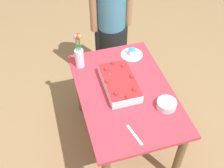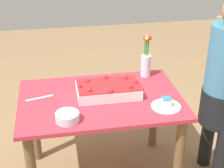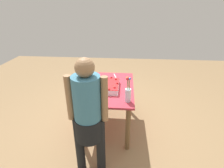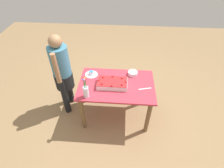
# 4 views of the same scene
# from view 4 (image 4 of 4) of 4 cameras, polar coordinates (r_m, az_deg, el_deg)

# --- Properties ---
(ground_plane) EXTENTS (8.00, 8.00, 0.00)m
(ground_plane) POSITION_cam_4_polar(r_m,az_deg,el_deg) (3.33, 1.23, -9.65)
(ground_plane) COLOR #92734D
(dining_table) EXTENTS (1.21, 0.79, 0.75)m
(dining_table) POSITION_cam_4_polar(r_m,az_deg,el_deg) (2.88, 1.41, -2.09)
(dining_table) COLOR #BD3241
(dining_table) RESTS_ON ground_plane
(sheet_cake) EXTENTS (0.47, 0.26, 0.11)m
(sheet_cake) POSITION_cam_4_polar(r_m,az_deg,el_deg) (2.73, 0.08, 0.25)
(sheet_cake) COLOR white
(sheet_cake) RESTS_ON dining_table
(serving_plate_with_slice) EXTENTS (0.21, 0.21, 0.07)m
(serving_plate_with_slice) POSITION_cam_4_polar(r_m,az_deg,el_deg) (2.98, -6.76, 3.31)
(serving_plate_with_slice) COLOR white
(serving_plate_with_slice) RESTS_ON dining_table
(cake_knife) EXTENTS (0.20, 0.07, 0.00)m
(cake_knife) POSITION_cam_4_polar(r_m,az_deg,el_deg) (2.75, 10.70, -1.52)
(cake_knife) COLOR silver
(cake_knife) RESTS_ON dining_table
(flower_vase) EXTENTS (0.08, 0.08, 0.36)m
(flower_vase) POSITION_cam_4_polar(r_m,az_deg,el_deg) (2.52, -8.58, -1.90)
(flower_vase) COLOR white
(flower_vase) RESTS_ON dining_table
(fruit_bowl) EXTENTS (0.16, 0.16, 0.06)m
(fruit_bowl) POSITION_cam_4_polar(r_m,az_deg,el_deg) (2.97, 6.79, 3.52)
(fruit_bowl) COLOR silver
(fruit_bowl) RESTS_ON dining_table
(person_standing) EXTENTS (0.31, 0.45, 1.49)m
(person_standing) POSITION_cam_4_polar(r_m,az_deg,el_deg) (2.99, -15.97, 4.10)
(person_standing) COLOR black
(person_standing) RESTS_ON ground_plane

